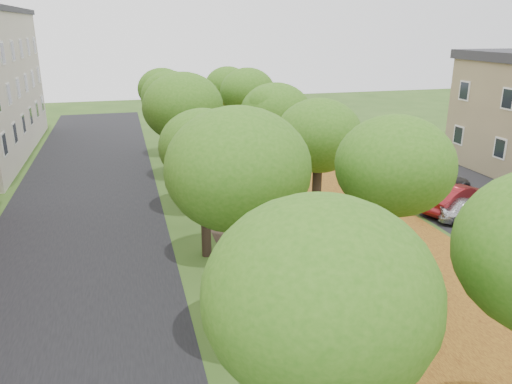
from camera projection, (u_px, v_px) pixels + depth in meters
street_asphalt at (78, 240)px, 22.27m from camera, size 8.00×70.00×0.01m
footpath at (241, 224)px, 24.11m from camera, size 3.20×70.00×0.01m
leaf_verge at (337, 214)px, 25.35m from camera, size 7.50×70.00×0.01m
parking_lot at (468, 194)px, 28.36m from camera, size 9.00×16.00×0.01m
tree_row_west at (192, 125)px, 22.01m from camera, size 3.79×33.79×6.58m
tree_row_east at (295, 120)px, 23.19m from camera, size 3.79×33.79×6.58m
car_silver at (478, 211)px, 23.94m from camera, size 4.09×2.80×1.29m
car_red at (454, 197)px, 25.60m from camera, size 4.73×3.21×1.47m
car_grey at (435, 182)px, 28.48m from camera, size 4.52×2.00×1.29m
car_white at (399, 169)px, 30.55m from camera, size 5.89×3.68×1.52m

